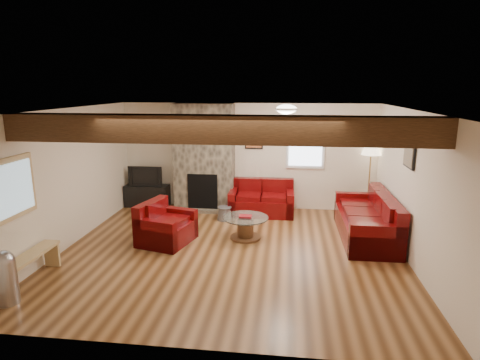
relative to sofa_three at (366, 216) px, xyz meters
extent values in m
plane|color=#543116|center=(-2.48, -0.98, -0.43)|extent=(8.00, 8.00, 0.00)
plane|color=silver|center=(-2.48, -0.98, 2.07)|extent=(8.00, 8.00, 0.00)
plane|color=beige|center=(-2.48, 1.77, 0.82)|extent=(8.00, 0.00, 8.00)
plane|color=beige|center=(-2.48, -3.73, 0.82)|extent=(8.00, 0.00, 8.00)
plane|color=beige|center=(-5.48, -0.98, 0.82)|extent=(0.00, 7.50, 7.50)
plane|color=beige|center=(0.52, -0.98, 0.82)|extent=(0.00, 7.50, 7.50)
cube|color=black|center=(-2.48, -2.23, 1.88)|extent=(6.00, 0.36, 0.38)
cube|color=#3B352D|center=(-3.48, 1.52, 0.82)|extent=(1.40, 0.50, 2.50)
cube|color=black|center=(-3.48, 1.27, 0.02)|extent=(0.70, 0.06, 0.90)
cube|color=#3B352D|center=(-3.48, 1.22, -0.39)|extent=(1.00, 0.25, 0.08)
cylinder|color=#442A16|center=(-2.30, -0.31, -0.41)|extent=(0.59, 0.59, 0.04)
cylinder|color=#442A16|center=(-2.30, -0.31, -0.24)|extent=(0.31, 0.31, 0.39)
cylinder|color=silver|center=(-2.30, -0.31, -0.01)|extent=(0.88, 0.88, 0.02)
cube|color=maroon|center=(-2.30, -0.31, 0.01)|extent=(0.24, 0.18, 0.03)
cube|color=black|center=(-4.93, 1.55, -0.17)|extent=(1.05, 0.42, 0.53)
imported|color=black|center=(-4.93, 1.55, 0.33)|extent=(0.83, 0.11, 0.48)
cylinder|color=#B28B4A|center=(0.32, 1.57, -0.42)|extent=(0.30, 0.30, 0.03)
cylinder|color=#B28B4A|center=(0.32, 1.57, 0.32)|extent=(0.03, 0.03, 1.51)
cone|color=beige|center=(0.32, 1.57, 1.10)|extent=(0.43, 0.43, 0.30)
camera|label=1|loc=(-1.53, -7.59, 2.44)|focal=30.00mm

